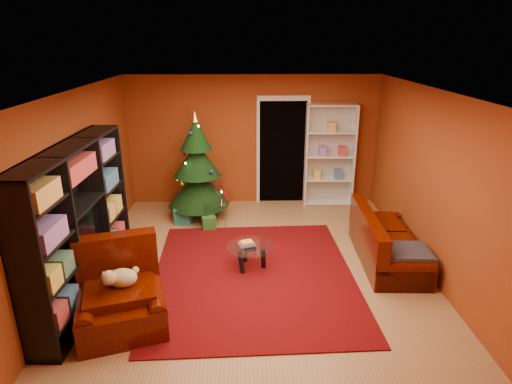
{
  "coord_description": "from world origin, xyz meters",
  "views": [
    {
      "loc": [
        -0.15,
        -5.7,
        3.26
      ],
      "look_at": [
        0.0,
        0.4,
        1.05
      ],
      "focal_mm": 30.0,
      "sensor_mm": 36.0,
      "label": 1
    }
  ],
  "objects_px": {
    "gift_box_red": "(223,199)",
    "white_bookshelf": "(330,156)",
    "armchair": "(120,296)",
    "rug": "(254,275)",
    "christmas_tree": "(197,167)",
    "gift_box_teal": "(184,215)",
    "sofa": "(389,237)",
    "coffee_table": "(250,257)",
    "acrylic_chair": "(214,203)",
    "gift_box_green": "(209,222)",
    "dog": "(123,278)",
    "media_unit": "(79,225)"
  },
  "relations": [
    {
      "from": "gift_box_red",
      "to": "white_bookshelf",
      "type": "relative_size",
      "value": 0.11
    },
    {
      "from": "white_bookshelf",
      "to": "armchair",
      "type": "distance_m",
      "value": 5.1
    },
    {
      "from": "rug",
      "to": "gift_box_red",
      "type": "height_order",
      "value": "gift_box_red"
    },
    {
      "from": "gift_box_red",
      "to": "christmas_tree",
      "type": "bearing_deg",
      "value": -122.5
    },
    {
      "from": "gift_box_teal",
      "to": "sofa",
      "type": "relative_size",
      "value": 0.16
    },
    {
      "from": "gift_box_red",
      "to": "sofa",
      "type": "relative_size",
      "value": 0.13
    },
    {
      "from": "coffee_table",
      "to": "acrylic_chair",
      "type": "height_order",
      "value": "acrylic_chair"
    },
    {
      "from": "gift_box_green",
      "to": "dog",
      "type": "distance_m",
      "value": 2.85
    },
    {
      "from": "armchair",
      "to": "media_unit",
      "type": "bearing_deg",
      "value": 116.21
    },
    {
      "from": "white_bookshelf",
      "to": "dog",
      "type": "distance_m",
      "value": 5.01
    },
    {
      "from": "media_unit",
      "to": "white_bookshelf",
      "type": "distance_m",
      "value": 5.02
    },
    {
      "from": "media_unit",
      "to": "acrylic_chair",
      "type": "xyz_separation_m",
      "value": [
        1.54,
        2.28,
        -0.6
      ]
    },
    {
      "from": "armchair",
      "to": "acrylic_chair",
      "type": "relative_size",
      "value": 1.28
    },
    {
      "from": "rug",
      "to": "gift_box_red",
      "type": "xyz_separation_m",
      "value": [
        -0.59,
        2.87,
        0.11
      ]
    },
    {
      "from": "gift_box_teal",
      "to": "armchair",
      "type": "height_order",
      "value": "armchair"
    },
    {
      "from": "rug",
      "to": "coffee_table",
      "type": "bearing_deg",
      "value": 101.21
    },
    {
      "from": "coffee_table",
      "to": "media_unit",
      "type": "bearing_deg",
      "value": -163.5
    },
    {
      "from": "gift_box_green",
      "to": "coffee_table",
      "type": "height_order",
      "value": "coffee_table"
    },
    {
      "from": "media_unit",
      "to": "gift_box_red",
      "type": "distance_m",
      "value": 3.78
    },
    {
      "from": "sofa",
      "to": "coffee_table",
      "type": "height_order",
      "value": "sofa"
    },
    {
      "from": "media_unit",
      "to": "christmas_tree",
      "type": "bearing_deg",
      "value": 66.8
    },
    {
      "from": "gift_box_red",
      "to": "coffee_table",
      "type": "xyz_separation_m",
      "value": [
        0.54,
        -2.64,
        0.07
      ]
    },
    {
      "from": "gift_box_green",
      "to": "armchair",
      "type": "bearing_deg",
      "value": -106.16
    },
    {
      "from": "rug",
      "to": "gift_box_red",
      "type": "bearing_deg",
      "value": 101.58
    },
    {
      "from": "armchair",
      "to": "acrylic_chair",
      "type": "bearing_deg",
      "value": 56.39
    },
    {
      "from": "rug",
      "to": "white_bookshelf",
      "type": "distance_m",
      "value": 3.42
    },
    {
      "from": "dog",
      "to": "acrylic_chair",
      "type": "xyz_separation_m",
      "value": [
        0.87,
        2.91,
        -0.2
      ]
    },
    {
      "from": "coffee_table",
      "to": "acrylic_chair",
      "type": "distance_m",
      "value": 1.77
    },
    {
      "from": "media_unit",
      "to": "gift_box_red",
      "type": "bearing_deg",
      "value": 65.2
    },
    {
      "from": "armchair",
      "to": "gift_box_green",
      "type": "bearing_deg",
      "value": 57.08
    },
    {
      "from": "christmas_tree",
      "to": "sofa",
      "type": "bearing_deg",
      "value": -30.41
    },
    {
      "from": "gift_box_green",
      "to": "dog",
      "type": "xyz_separation_m",
      "value": [
        -0.77,
        -2.7,
        0.5
      ]
    },
    {
      "from": "media_unit",
      "to": "acrylic_chair",
      "type": "relative_size",
      "value": 3.2
    },
    {
      "from": "armchair",
      "to": "coffee_table",
      "type": "bearing_deg",
      "value": 24.23
    },
    {
      "from": "gift_box_red",
      "to": "sofa",
      "type": "bearing_deg",
      "value": -42.77
    },
    {
      "from": "gift_box_red",
      "to": "dog",
      "type": "height_order",
      "value": "dog"
    },
    {
      "from": "coffee_table",
      "to": "rug",
      "type": "bearing_deg",
      "value": -78.79
    },
    {
      "from": "gift_box_green",
      "to": "media_unit",
      "type": "bearing_deg",
      "value": -124.82
    },
    {
      "from": "gift_box_green",
      "to": "white_bookshelf",
      "type": "distance_m",
      "value": 2.8
    },
    {
      "from": "christmas_tree",
      "to": "gift_box_red",
      "type": "distance_m",
      "value": 1.17
    },
    {
      "from": "gift_box_teal",
      "to": "gift_box_red",
      "type": "height_order",
      "value": "gift_box_teal"
    },
    {
      "from": "christmas_tree",
      "to": "gift_box_red",
      "type": "height_order",
      "value": "christmas_tree"
    },
    {
      "from": "white_bookshelf",
      "to": "armchair",
      "type": "bearing_deg",
      "value": -126.09
    },
    {
      "from": "gift_box_red",
      "to": "acrylic_chair",
      "type": "bearing_deg",
      "value": -95.39
    },
    {
      "from": "gift_box_green",
      "to": "gift_box_red",
      "type": "distance_m",
      "value": 1.22
    },
    {
      "from": "rug",
      "to": "gift_box_red",
      "type": "distance_m",
      "value": 2.93
    },
    {
      "from": "gift_box_teal",
      "to": "gift_box_green",
      "type": "bearing_deg",
      "value": -30.96
    },
    {
      "from": "coffee_table",
      "to": "gift_box_red",
      "type": "bearing_deg",
      "value": 101.61
    },
    {
      "from": "armchair",
      "to": "dog",
      "type": "distance_m",
      "value": 0.22
    },
    {
      "from": "media_unit",
      "to": "acrylic_chair",
      "type": "height_order",
      "value": "media_unit"
    }
  ]
}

